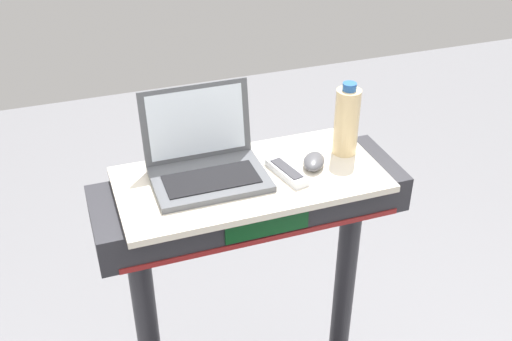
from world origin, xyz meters
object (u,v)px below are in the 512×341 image
laptop (205,160)px  tv_remote (286,172)px  water_bottle (347,121)px  computer_mouse (314,161)px

laptop → tv_remote: (0.21, -0.08, -0.04)m
water_bottle → tv_remote: water_bottle is taller
computer_mouse → tv_remote: bearing=-137.6°
water_bottle → tv_remote: (-0.21, -0.06, -0.09)m
laptop → tv_remote: laptop is taller
laptop → water_bottle: 0.43m
water_bottle → laptop: bearing=177.9°
laptop → water_bottle: laptop is taller
laptop → water_bottle: size_ratio=1.40×
tv_remote → water_bottle: bearing=16.5°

